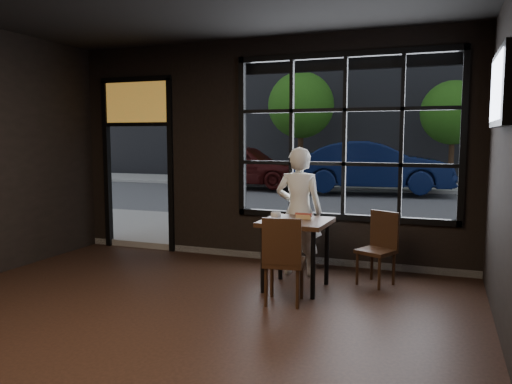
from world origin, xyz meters
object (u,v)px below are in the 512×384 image
at_px(cafe_table, 296,254).
at_px(chair_near, 284,259).
at_px(man, 299,211).
at_px(navy_car, 372,166).

xyz_separation_m(cafe_table, chair_near, (0.03, -0.54, 0.06)).
relative_size(man, navy_car, 0.35).
relative_size(cafe_table, chair_near, 0.87).
bearing_deg(chair_near, navy_car, -95.24).
bearing_deg(cafe_table, navy_car, 94.67).
distance_m(chair_near, man, 1.21).
height_order(cafe_table, chair_near, chair_near).
relative_size(cafe_table, man, 0.50).
bearing_deg(man, chair_near, 94.52).
distance_m(man, navy_car, 9.64).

